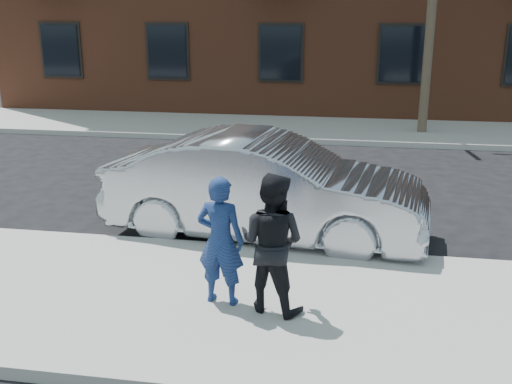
# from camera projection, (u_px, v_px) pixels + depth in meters

# --- Properties ---
(ground) EXTENTS (100.00, 100.00, 0.00)m
(ground) POSITION_uv_depth(u_px,v_px,m) (143.00, 295.00, 7.72)
(ground) COLOR black
(ground) RESTS_ON ground
(near_sidewalk) EXTENTS (50.00, 3.50, 0.15)m
(near_sidewalk) POSITION_uv_depth(u_px,v_px,m) (135.00, 299.00, 7.47)
(near_sidewalk) COLOR gray
(near_sidewalk) RESTS_ON ground
(near_curb) EXTENTS (50.00, 0.10, 0.15)m
(near_curb) POSITION_uv_depth(u_px,v_px,m) (177.00, 245.00, 9.16)
(near_curb) COLOR #999691
(near_curb) RESTS_ON ground
(far_sidewalk) EXTENTS (50.00, 3.50, 0.15)m
(far_sidewalk) POSITION_uv_depth(u_px,v_px,m) (269.00, 128.00, 18.31)
(far_sidewalk) COLOR gray
(far_sidewalk) RESTS_ON ground
(far_curb) EXTENTS (50.00, 0.10, 0.15)m
(far_curb) POSITION_uv_depth(u_px,v_px,m) (260.00, 140.00, 16.61)
(far_curb) COLOR #999691
(far_curb) RESTS_ON ground
(silver_sedan) EXTENTS (5.22, 2.31, 1.67)m
(silver_sedan) POSITION_uv_depth(u_px,v_px,m) (266.00, 188.00, 9.45)
(silver_sedan) COLOR #999BA3
(silver_sedan) RESTS_ON ground
(man_hoodie) EXTENTS (0.62, 0.51, 1.57)m
(man_hoodie) POSITION_uv_depth(u_px,v_px,m) (220.00, 241.00, 7.02)
(man_hoodie) COLOR navy
(man_hoodie) RESTS_ON near_sidewalk
(man_peacoat) EXTENTS (0.96, 0.84, 1.66)m
(man_peacoat) POSITION_uv_depth(u_px,v_px,m) (272.00, 243.00, 6.84)
(man_peacoat) COLOR black
(man_peacoat) RESTS_ON near_sidewalk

